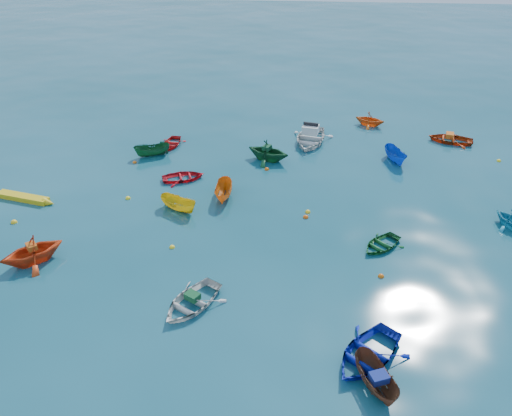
# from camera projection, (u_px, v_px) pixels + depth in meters

# --- Properties ---
(ground) EXTENTS (160.00, 160.00, 0.00)m
(ground) POSITION_uv_depth(u_px,v_px,m) (248.00, 265.00, 25.62)
(ground) COLOR #0A424E
(ground) RESTS_ON ground
(dinghy_white_near) EXTENTS (3.76, 4.11, 0.70)m
(dinghy_white_near) POSITION_uv_depth(u_px,v_px,m) (192.00, 306.00, 23.07)
(dinghy_white_near) COLOR silver
(dinghy_white_near) RESTS_ON ground
(sampan_brown_mid) EXTENTS (1.97, 2.92, 1.06)m
(sampan_brown_mid) POSITION_uv_depth(u_px,v_px,m) (375.00, 387.00, 19.23)
(sampan_brown_mid) COLOR brown
(sampan_brown_mid) RESTS_ON ground
(dinghy_blue_se) EXTENTS (4.35, 4.53, 0.77)m
(dinghy_blue_se) POSITION_uv_depth(u_px,v_px,m) (367.00, 358.00, 20.41)
(dinghy_blue_se) COLOR #0D1FA8
(dinghy_blue_se) RESTS_ON ground
(dinghy_orange_w) EXTENTS (4.08, 4.05, 1.63)m
(dinghy_orange_w) POSITION_uv_depth(u_px,v_px,m) (35.00, 262.00, 25.89)
(dinghy_orange_w) COLOR red
(dinghy_orange_w) RESTS_ON ground
(sampan_yellow_mid) EXTENTS (2.76, 2.06, 1.01)m
(sampan_yellow_mid) POSITION_uv_depth(u_px,v_px,m) (179.00, 210.00, 30.21)
(sampan_yellow_mid) COLOR gold
(sampan_yellow_mid) RESTS_ON ground
(dinghy_green_e) EXTENTS (3.14, 3.16, 0.54)m
(dinghy_green_e) POSITION_uv_depth(u_px,v_px,m) (381.00, 247.00, 27.00)
(dinghy_green_e) COLOR #145724
(dinghy_green_e) RESTS_ON ground
(dinghy_cyan_se) EXTENTS (2.83, 2.95, 1.20)m
(dinghy_cyan_se) POSITION_uv_depth(u_px,v_px,m) (510.00, 227.00, 28.65)
(dinghy_cyan_se) COLOR teal
(dinghy_cyan_se) RESTS_ON ground
(dinghy_red_nw) EXTENTS (3.30, 2.82, 0.58)m
(dinghy_red_nw) POSITION_uv_depth(u_px,v_px,m) (183.00, 179.00, 33.54)
(dinghy_red_nw) COLOR red
(dinghy_red_nw) RESTS_ON ground
(sampan_orange_n) EXTENTS (1.10, 2.77, 1.06)m
(sampan_orange_n) POSITION_uv_depth(u_px,v_px,m) (224.00, 197.00, 31.49)
(sampan_orange_n) COLOR orange
(sampan_orange_n) RESTS_ON ground
(dinghy_green_n) EXTENTS (3.85, 3.61, 1.62)m
(dinghy_green_n) POSITION_uv_depth(u_px,v_px,m) (268.00, 160.00, 36.04)
(dinghy_green_n) COLOR #124F27
(dinghy_green_n) RESTS_ON ground
(dinghy_red_ne) EXTENTS (3.76, 3.08, 0.68)m
(dinghy_red_ne) POSITION_uv_depth(u_px,v_px,m) (450.00, 142.00, 38.79)
(dinghy_red_ne) COLOR #B7380F
(dinghy_red_ne) RESTS_ON ground
(sampan_blue_far) EXTENTS (1.73, 2.90, 1.05)m
(sampan_blue_far) POSITION_uv_depth(u_px,v_px,m) (395.00, 161.00, 35.90)
(sampan_blue_far) COLOR #0F47BD
(sampan_blue_far) RESTS_ON ground
(dinghy_red_far) EXTENTS (2.04, 2.72, 0.54)m
(dinghy_red_far) POSITION_uv_depth(u_px,v_px,m) (172.00, 145.00, 38.22)
(dinghy_red_far) COLOR red
(dinghy_red_far) RESTS_ON ground
(dinghy_orange_far) EXTENTS (3.02, 2.83, 1.27)m
(dinghy_orange_far) POSITION_uv_depth(u_px,v_px,m) (369.00, 125.00, 41.62)
(dinghy_orange_far) COLOR orange
(dinghy_orange_far) RESTS_ON ground
(sampan_green_far) EXTENTS (2.80, 2.00, 1.02)m
(sampan_green_far) POSITION_uv_depth(u_px,v_px,m) (153.00, 156.00, 36.66)
(sampan_green_far) COLOR #124E27
(sampan_green_far) RESTS_ON ground
(kayak_yellow) EXTENTS (4.26, 1.53, 0.43)m
(kayak_yellow) POSITION_uv_depth(u_px,v_px,m) (24.00, 200.00, 31.25)
(kayak_yellow) COLOR gold
(kayak_yellow) RESTS_ON ground
(motorboat_white) EXTENTS (4.07, 5.06, 1.53)m
(motorboat_white) POSITION_uv_depth(u_px,v_px,m) (310.00, 142.00, 38.69)
(motorboat_white) COLOR silver
(motorboat_white) RESTS_ON ground
(tarp_green_a) EXTENTS (0.80, 0.75, 0.31)m
(tarp_green_a) POSITION_uv_depth(u_px,v_px,m) (192.00, 296.00, 22.87)
(tarp_green_a) COLOR #134F28
(tarp_green_a) RESTS_ON dinghy_white_near
(tarp_blue_a) EXTENTS (0.81, 0.72, 0.32)m
(tarp_blue_a) POSITION_uv_depth(u_px,v_px,m) (379.00, 378.00, 18.74)
(tarp_blue_a) COLOR navy
(tarp_blue_a) RESTS_ON sampan_brown_mid
(tarp_orange_a) EXTENTS (0.74, 0.75, 0.29)m
(tarp_orange_a) POSITION_uv_depth(u_px,v_px,m) (31.00, 246.00, 25.41)
(tarp_orange_a) COLOR #C45214
(tarp_orange_a) RESTS_ON dinghy_orange_w
(tarp_green_b) EXTENTS (0.68, 0.76, 0.31)m
(tarp_green_b) POSITION_uv_depth(u_px,v_px,m) (267.00, 148.00, 35.58)
(tarp_green_b) COLOR #114526
(tarp_green_b) RESTS_ON dinghy_green_n
(tarp_orange_b) EXTENTS (0.73, 0.86, 0.36)m
(tarp_orange_b) POSITION_uv_depth(u_px,v_px,m) (450.00, 135.00, 38.54)
(tarp_orange_b) COLOR #D85E16
(tarp_orange_b) RESTS_ON dinghy_red_ne
(buoy_ye_a) EXTENTS (0.30, 0.30, 0.30)m
(buoy_ye_a) POSITION_uv_depth(u_px,v_px,m) (172.00, 248.00, 26.94)
(buoy_ye_a) COLOR yellow
(buoy_ye_a) RESTS_ON ground
(buoy_or_b) EXTENTS (0.30, 0.30, 0.30)m
(buoy_or_b) POSITION_uv_depth(u_px,v_px,m) (381.00, 277.00, 24.85)
(buoy_or_b) COLOR #CF590B
(buoy_or_b) RESTS_ON ground
(buoy_ye_b) EXTENTS (0.37, 0.37, 0.37)m
(buoy_ye_b) POSITION_uv_depth(u_px,v_px,m) (14.00, 223.00, 29.03)
(buoy_ye_b) COLOR yellow
(buoy_ye_b) RESTS_ON ground
(buoy_or_c) EXTENTS (0.29, 0.29, 0.29)m
(buoy_or_c) POSITION_uv_depth(u_px,v_px,m) (135.00, 163.00, 35.67)
(buoy_or_c) COLOR orange
(buoy_or_c) RESTS_ON ground
(buoy_ye_c) EXTENTS (0.33, 0.33, 0.33)m
(buoy_ye_c) POSITION_uv_depth(u_px,v_px,m) (308.00, 212.00, 29.99)
(buoy_ye_c) COLOR yellow
(buoy_ye_c) RESTS_ON ground
(buoy_or_d) EXTENTS (0.33, 0.33, 0.33)m
(buoy_or_d) POSITION_uv_depth(u_px,v_px,m) (306.00, 218.00, 29.49)
(buoy_or_d) COLOR #E7540C
(buoy_or_d) RESTS_ON ground
(buoy_ye_d) EXTENTS (0.32, 0.32, 0.32)m
(buoy_ye_d) POSITION_uv_depth(u_px,v_px,m) (128.00, 199.00, 31.37)
(buoy_ye_d) COLOR yellow
(buoy_ye_d) RESTS_ON ground
(buoy_or_e) EXTENTS (0.33, 0.33, 0.33)m
(buoy_or_e) POSITION_uv_depth(u_px,v_px,m) (267.00, 170.00, 34.75)
(buoy_or_e) COLOR #D7590B
(buoy_or_e) RESTS_ON ground
(buoy_ye_e) EXTENTS (0.31, 0.31, 0.31)m
(buoy_ye_e) POSITION_uv_depth(u_px,v_px,m) (499.00, 161.00, 35.88)
(buoy_ye_e) COLOR yellow
(buoy_ye_e) RESTS_ON ground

